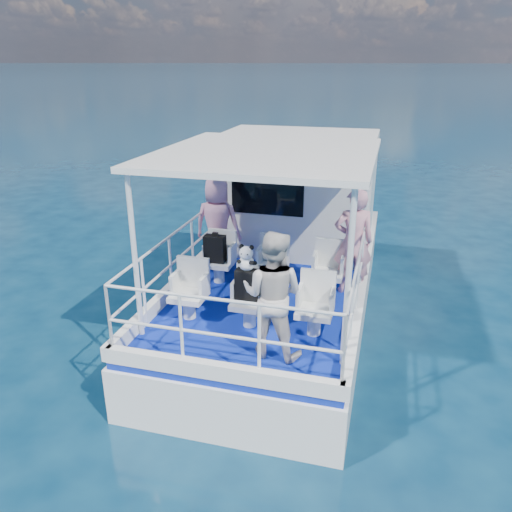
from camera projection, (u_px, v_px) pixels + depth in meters
The scene contains 20 objects.
ground at pixel (268, 341), 8.29m from camera, with size 2000.00×2000.00×0.00m, color #08253F.
hull at pixel (281, 314), 9.19m from camera, with size 3.00×7.00×1.60m, color white.
deck at pixel (282, 272), 8.88m from camera, with size 2.90×6.90×0.10m, color navy.
cabin at pixel (297, 191), 9.63m from camera, with size 2.85×2.00×2.20m, color white.
canopy at pixel (267, 154), 6.97m from camera, with size 3.00×3.20×0.08m, color white.
canopy_posts at pixel (265, 232), 7.34m from camera, with size 2.77×2.97×2.20m.
railings at pixel (259, 278), 7.26m from camera, with size 2.84×3.59×1.00m, color white, non-canonical shape.
seat_port_fwd at pixel (219, 271), 8.29m from camera, with size 0.48×0.46×0.38m, color silver.
seat_center_fwd at pixel (272, 277), 8.07m from camera, with size 0.48×0.46×0.38m, color silver.
seat_stbd_fwd at pixel (327, 283), 7.85m from camera, with size 0.48×0.46×0.38m, color silver.
seat_port_aft at pixel (189, 305), 7.12m from camera, with size 0.48×0.46×0.38m, color silver.
seat_center_aft at pixel (250, 313), 6.91m from camera, with size 0.48×0.46×0.38m, color silver.
seat_stbd_aft at pixel (314, 321), 6.69m from camera, with size 0.48×0.46×0.38m, color silver.
passenger_port_fwd at pixel (218, 224), 8.61m from camera, with size 0.61×0.44×1.65m, color #CA82A2.
passenger_stbd_fwd at pixel (353, 242), 7.70m from camera, with size 0.62×0.40×1.69m, color pink.
passenger_stbd_aft at pixel (273, 295), 6.03m from camera, with size 0.79×0.61×1.62m, color beige.
backpack_port at pixel (215, 249), 8.10m from camera, with size 0.34×0.19×0.44m, color black.
backpack_center at pixel (247, 286), 6.74m from camera, with size 0.31×0.17×0.46m, color black.
compact_camera at pixel (215, 234), 8.02m from camera, with size 0.09×0.05×0.05m, color black.
panda at pixel (247, 258), 6.59m from camera, with size 0.23×0.19×0.36m, color white, non-canonical shape.
Camera 1 is at (1.69, -7.00, 4.35)m, focal length 35.00 mm.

